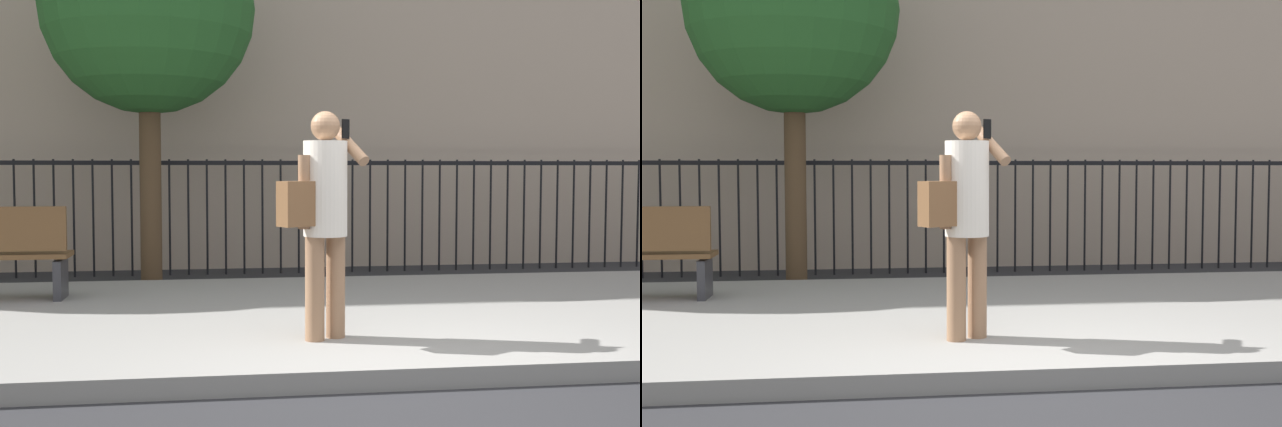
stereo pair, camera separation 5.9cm
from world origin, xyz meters
TOP-DOWN VIEW (x-y plane):
  - ground_plane at (0.00, 0.00)m, footprint 60.00×60.00m
  - sidewalk at (0.00, 2.20)m, footprint 28.00×4.40m
  - iron_fence at (0.00, 5.90)m, footprint 12.03×0.04m
  - pedestrian_on_phone at (-0.48, 0.97)m, footprint 0.73×0.60m
  - street_tree_near at (-2.09, 4.91)m, footprint 2.61×2.61m

SIDE VIEW (x-z plane):
  - ground_plane at x=0.00m, z-range 0.00..0.00m
  - sidewalk at x=0.00m, z-range 0.00..0.15m
  - iron_fence at x=0.00m, z-range 0.22..1.82m
  - pedestrian_on_phone at x=-0.48m, z-range 0.30..2.06m
  - street_tree_near at x=-2.09m, z-range 1.05..5.81m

